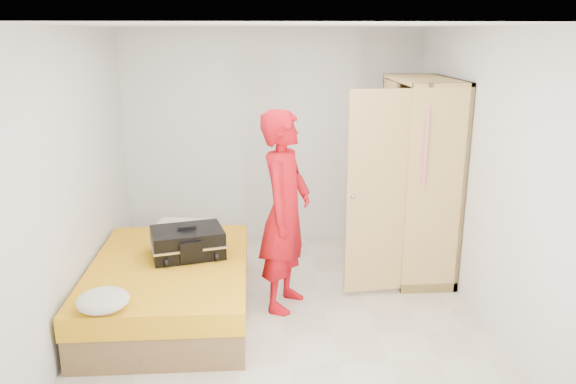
{
  "coord_description": "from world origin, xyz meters",
  "views": [
    {
      "loc": [
        -0.27,
        -4.77,
        2.56
      ],
      "look_at": [
        0.09,
        0.63,
        1.0
      ],
      "focal_mm": 35.0,
      "sensor_mm": 36.0,
      "label": 1
    }
  ],
  "objects": [
    {
      "name": "bed",
      "position": [
        -1.05,
        0.07,
        0.25
      ],
      "size": [
        1.42,
        2.02,
        0.5
      ],
      "color": "olive",
      "rests_on": "ground"
    },
    {
      "name": "wardrobe",
      "position": [
        1.45,
        0.85,
        1.0
      ],
      "size": [
        1.17,
        1.24,
        2.1
      ],
      "color": "#DFB86C",
      "rests_on": "ground"
    },
    {
      "name": "pillow",
      "position": [
        -1.0,
        0.92,
        0.55
      ],
      "size": [
        0.6,
        0.37,
        0.1
      ],
      "primitive_type": "cube",
      "rotation": [
        0.0,
        0.0,
        -0.16
      ],
      "color": "beige",
      "rests_on": "bed"
    },
    {
      "name": "round_cushion",
      "position": [
        -1.42,
        -0.8,
        0.58
      ],
      "size": [
        0.4,
        0.4,
        0.15
      ],
      "primitive_type": "ellipsoid",
      "color": "beige",
      "rests_on": "bed"
    },
    {
      "name": "suitcase",
      "position": [
        -0.89,
        0.24,
        0.63
      ],
      "size": [
        0.77,
        0.64,
        0.29
      ],
      "rotation": [
        0.0,
        0.0,
        0.24
      ],
      "color": "black",
      "rests_on": "bed"
    },
    {
      "name": "room",
      "position": [
        0.0,
        0.0,
        1.3
      ],
      "size": [
        4.0,
        4.02,
        2.6
      ],
      "color": "beige",
      "rests_on": "ground"
    },
    {
      "name": "person",
      "position": [
        0.03,
        0.15,
        0.95
      ],
      "size": [
        0.68,
        0.81,
        1.89
      ],
      "primitive_type": "imported",
      "rotation": [
        0.0,
        0.0,
        1.18
      ],
      "color": "#BB0B13",
      "rests_on": "ground"
    }
  ]
}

